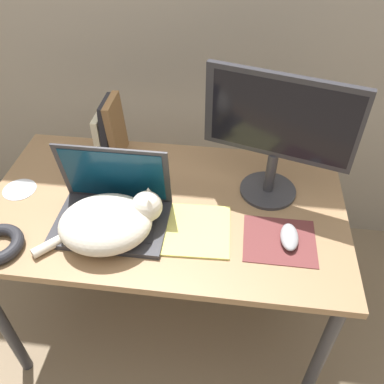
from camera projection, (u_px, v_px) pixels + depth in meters
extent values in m
cube|color=#93704C|center=(165.00, 207.00, 1.44)|extent=(1.26, 0.72, 0.03)
cylinder|color=#38383D|center=(2.00, 322.00, 1.52)|extent=(0.04, 0.04, 0.72)
cylinder|color=#38383D|center=(319.00, 360.00, 1.41)|extent=(0.04, 0.04, 0.72)
cylinder|color=#38383D|center=(62.00, 207.00, 1.97)|extent=(0.04, 0.04, 0.72)
cylinder|color=#38383D|center=(305.00, 229.00, 1.86)|extent=(0.04, 0.04, 0.72)
cube|color=#2D2D33|center=(111.00, 224.00, 1.35)|extent=(0.37, 0.24, 0.02)
cube|color=#28282D|center=(110.00, 224.00, 1.33)|extent=(0.30, 0.13, 0.00)
cube|color=#2D2D33|center=(114.00, 174.00, 1.33)|extent=(0.37, 0.05, 0.24)
cube|color=#0A334C|center=(114.00, 175.00, 1.33)|extent=(0.33, 0.04, 0.21)
ellipsoid|color=beige|center=(106.00, 224.00, 1.27)|extent=(0.34, 0.31, 0.13)
sphere|color=beige|center=(147.00, 206.00, 1.29)|extent=(0.10, 0.10, 0.10)
cone|color=beige|center=(148.00, 192.00, 1.29)|extent=(0.04, 0.04, 0.03)
cone|color=beige|center=(149.00, 204.00, 1.25)|extent=(0.04, 0.04, 0.03)
cylinder|color=beige|center=(54.00, 243.00, 1.27)|extent=(0.12, 0.12, 0.03)
cylinder|color=#333338|center=(268.00, 190.00, 1.47)|extent=(0.20, 0.20, 0.01)
cylinder|color=#333338|center=(271.00, 172.00, 1.42)|extent=(0.04, 0.04, 0.16)
cube|color=#28282D|center=(280.00, 117.00, 1.27)|extent=(0.48, 0.16, 0.29)
cube|color=black|center=(281.00, 120.00, 1.26)|extent=(0.44, 0.13, 0.25)
cube|color=brown|center=(279.00, 241.00, 1.30)|extent=(0.23, 0.20, 0.00)
ellipsoid|color=#99999E|center=(289.00, 237.00, 1.29)|extent=(0.06, 0.11, 0.03)
cube|color=beige|center=(102.00, 134.00, 1.59)|extent=(0.02, 0.14, 0.18)
cube|color=#232328|center=(108.00, 128.00, 1.57)|extent=(0.04, 0.13, 0.24)
cube|color=olive|center=(116.00, 128.00, 1.56)|extent=(0.04, 0.15, 0.25)
cube|color=#E5DB6B|center=(197.00, 230.00, 1.33)|extent=(0.22, 0.24, 0.01)
cylinder|color=silver|center=(20.00, 189.00, 1.48)|extent=(0.12, 0.12, 0.00)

